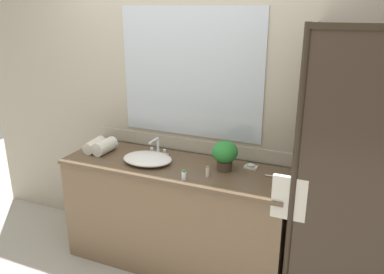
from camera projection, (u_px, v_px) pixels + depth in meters
The scene contains 12 objects.
ground_plane at pixel (176, 262), 3.34m from camera, with size 8.00×8.00×0.00m, color #B7B2A8.
wall_back_with_mirror at pixel (192, 104), 3.22m from camera, with size 4.40×0.06×2.60m.
vanity_cabinet at pixel (176, 215), 3.20m from camera, with size 1.80×0.58×0.90m.
shower_enclosure at pixel (351, 190), 2.37m from camera, with size 1.20×0.59×2.00m.
sink_basin at pixel (148, 159), 3.09m from camera, with size 0.40×0.31×0.06m, color white.
faucet at pixel (157, 149), 3.22m from camera, with size 0.17×0.16×0.16m.
potted_plant at pixel (225, 154), 2.92m from camera, with size 0.19×0.19×0.23m.
soap_dish at pixel (251, 166), 2.99m from camera, with size 0.10×0.07×0.04m.
amenity_bottle_shampoo at pixel (184, 175), 2.78m from camera, with size 0.03×0.03×0.08m.
amenity_bottle_conditioner at pixel (208, 172), 2.83m from camera, with size 0.03×0.03×0.08m.
rolled_towel_near_edge at pixel (95, 145), 3.33m from camera, with size 0.10×0.10×0.23m, color silver.
rolled_towel_middle at pixel (105, 146), 3.28m from camera, with size 0.11×0.11×0.22m, color silver.
Camera 1 is at (1.24, -2.53, 2.09)m, focal length 36.61 mm.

